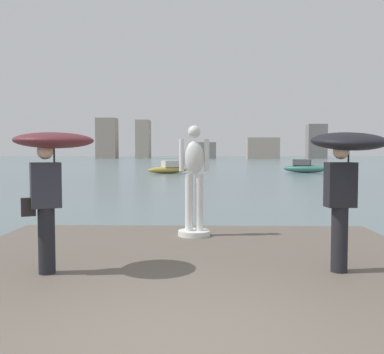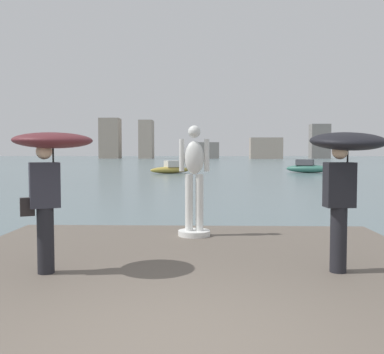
# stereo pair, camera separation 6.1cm
# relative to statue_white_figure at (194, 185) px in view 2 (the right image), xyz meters

# --- Properties ---
(ground_plane) EXTENTS (400.00, 400.00, 0.00)m
(ground_plane) POSITION_rel_statue_white_figure_xyz_m (-0.04, 35.14, -1.39)
(ground_plane) COLOR slate
(pier) EXTENTS (7.39, 9.05, 0.40)m
(pier) POSITION_rel_statue_white_figure_xyz_m (-0.04, -3.34, -1.19)
(pier) COLOR #60564C
(pier) RESTS_ON ground
(statue_white_figure) EXTENTS (0.62, 0.62, 2.13)m
(statue_white_figure) POSITION_rel_statue_white_figure_xyz_m (0.00, 0.00, 0.00)
(statue_white_figure) COLOR white
(statue_white_figure) RESTS_ON pier
(onlooker_left) EXTENTS (1.40, 1.40, 1.90)m
(onlooker_left) POSITION_rel_statue_white_figure_xyz_m (-1.85, -2.68, 0.51)
(onlooker_left) COLOR black
(onlooker_left) RESTS_ON pier
(onlooker_right) EXTENTS (1.08, 1.10, 1.93)m
(onlooker_right) POSITION_rel_statue_white_figure_xyz_m (2.09, -2.54, 0.51)
(onlooker_right) COLOR black
(onlooker_right) RESTS_ON pier
(boat_near) EXTENTS (4.22, 3.32, 1.22)m
(boat_near) POSITION_rel_statue_white_figure_xyz_m (-3.09, 34.08, -0.94)
(boat_near) COLOR #B2993D
(boat_near) RESTS_ON ground
(boat_mid) EXTENTS (4.39, 2.75, 1.32)m
(boat_mid) POSITION_rel_statue_white_figure_xyz_m (10.26, 35.66, -0.88)
(boat_mid) COLOR #336B5B
(boat_mid) RESTS_ON ground
(distant_skyline) EXTENTS (75.19, 13.40, 13.26)m
(distant_skyline) POSITION_rel_statue_white_figure_xyz_m (-2.91, 137.32, 3.90)
(distant_skyline) COLOR gray
(distant_skyline) RESTS_ON ground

